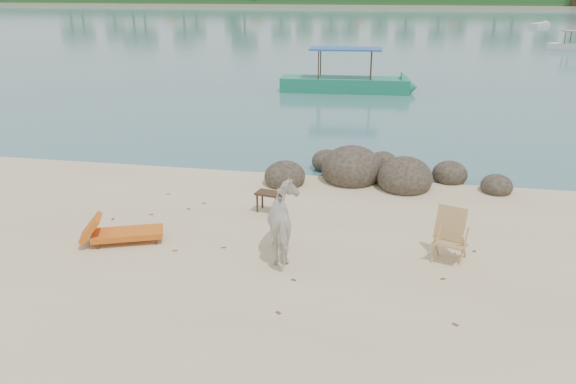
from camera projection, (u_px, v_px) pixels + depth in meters
The scene contains 10 objects.
water at pixel (389, 17), 92.81m from camera, with size 400.00×400.00×0.00m, color #3B7277.
far_shore at pixel (394, 3), 166.52m from camera, with size 420.00×90.00×1.40m, color tan.
boulders at pixel (371, 173), 14.98m from camera, with size 6.34×2.95×1.22m.
cow at pixel (287, 224), 10.72m from camera, with size 0.72×1.58×1.33m, color silver.
side_table at pixel (269, 203), 12.93m from camera, with size 0.58×0.37×0.47m, color black, non-canonical shape.
lounge_chair at pixel (127, 231), 11.39m from camera, with size 1.75×0.61×0.52m, color #CF4F18, non-canonical shape.
deck_chair at pixel (451, 238), 10.57m from camera, with size 0.61×0.67×0.96m, color tan, non-canonical shape.
boat_near at pixel (345, 56), 27.42m from camera, with size 7.08×1.59×3.44m, color #1B7A5D, non-canonical shape.
boat_far at pixel (540, 24), 71.52m from camera, with size 4.96×1.12×0.58m, color silver, non-canonical shape.
dead_leaves at pixel (255, 253), 11.05m from camera, with size 7.90×7.31×0.00m.
Camera 1 is at (1.81, -8.52, 4.96)m, focal length 35.00 mm.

